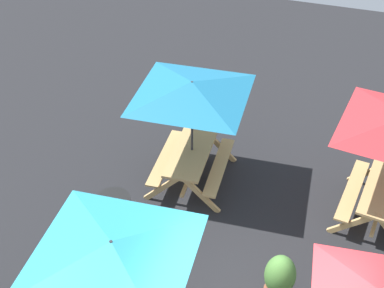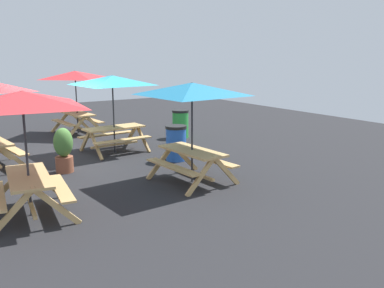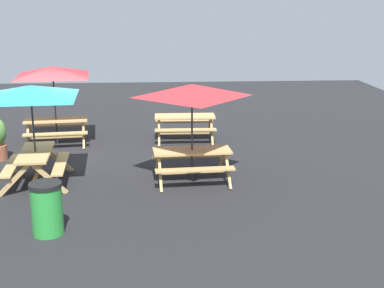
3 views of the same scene
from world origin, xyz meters
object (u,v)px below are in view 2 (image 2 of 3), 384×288
at_px(picnic_table_3, 23,109).
at_px(trash_bin_blue, 176,143).
at_px(picnic_table_0, 75,80).
at_px(picnic_table_2, 192,97).
at_px(picnic_table_4, 112,86).
at_px(potted_plant_0, 64,149).
at_px(trash_bin_green, 180,124).

distance_m(picnic_table_3, trash_bin_blue, 5.08).
height_order(picnic_table_0, picnic_table_2, same).
bearing_deg(picnic_table_2, picnic_table_4, 0.02).
relative_size(trash_bin_blue, potted_plant_0, 0.87).
distance_m(picnic_table_2, picnic_table_3, 3.64).
bearing_deg(potted_plant_0, picnic_table_4, -54.24).
bearing_deg(trash_bin_green, picnic_table_2, 151.09).
distance_m(picnic_table_3, picnic_table_4, 5.22).
relative_size(picnic_table_2, picnic_table_4, 1.00).
bearing_deg(picnic_table_3, trash_bin_green, -44.88).
distance_m(picnic_table_4, potted_plant_0, 2.80).
bearing_deg(trash_bin_blue, trash_bin_green, -33.93).
distance_m(picnic_table_0, picnic_table_3, 8.34).
height_order(picnic_table_0, potted_plant_0, picnic_table_0).
xyz_separation_m(trash_bin_blue, trash_bin_green, (2.71, -1.82, 0.00)).
distance_m(trash_bin_blue, potted_plant_0, 3.02).
height_order(trash_bin_green, potted_plant_0, potted_plant_0).
bearing_deg(picnic_table_3, picnic_table_0, -16.90).
height_order(picnic_table_3, potted_plant_0, picnic_table_3).
bearing_deg(picnic_table_0, trash_bin_green, -139.33).
xyz_separation_m(picnic_table_0, trash_bin_blue, (-5.52, -0.93, -1.49)).
xyz_separation_m(picnic_table_4, trash_bin_blue, (-1.92, -1.02, -1.49)).
height_order(picnic_table_2, picnic_table_4, same).
relative_size(picnic_table_3, trash_bin_blue, 2.86).
distance_m(picnic_table_4, trash_bin_blue, 2.63).
xyz_separation_m(picnic_table_0, picnic_table_4, (-3.61, 0.08, 0.00)).
bearing_deg(picnic_table_2, picnic_table_0, -2.51).
distance_m(picnic_table_0, picnic_table_2, 7.47).
relative_size(picnic_table_2, trash_bin_blue, 2.88).
xyz_separation_m(picnic_table_0, trash_bin_green, (-2.82, -2.76, -1.49)).
relative_size(picnic_table_0, trash_bin_blue, 2.38).
xyz_separation_m(picnic_table_0, picnic_table_3, (-7.59, 3.46, 0.00)).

